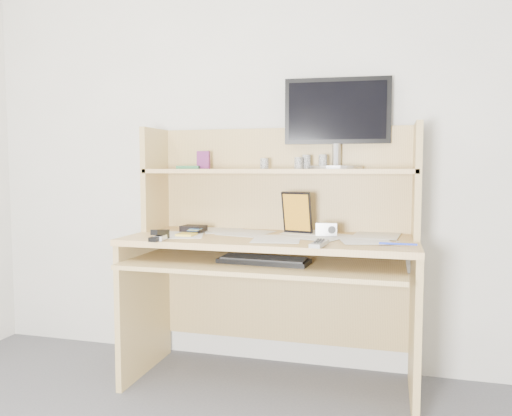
% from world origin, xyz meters
% --- Properties ---
extents(back_wall, '(3.60, 0.04, 2.50)m').
position_xyz_m(back_wall, '(0.00, 1.80, 1.25)').
color(back_wall, silver).
rests_on(back_wall, floor).
extents(desk, '(1.40, 0.70, 1.30)m').
position_xyz_m(desk, '(0.00, 1.56, 0.69)').
color(desk, tan).
rests_on(desk, floor).
extents(paper_clutter, '(1.32, 0.54, 0.01)m').
position_xyz_m(paper_clutter, '(0.00, 1.48, 0.75)').
color(paper_clutter, silver).
rests_on(paper_clutter, desk).
extents(keyboard, '(0.43, 0.18, 0.03)m').
position_xyz_m(keyboard, '(0.01, 1.31, 0.66)').
color(keyboard, black).
rests_on(keyboard, desk).
extents(tv_remote, '(0.06, 0.17, 0.02)m').
position_xyz_m(tv_remote, '(0.28, 1.22, 0.76)').
color(tv_remote, '#9A9995').
rests_on(tv_remote, paper_clutter).
extents(flip_phone, '(0.05, 0.09, 0.02)m').
position_xyz_m(flip_phone, '(-0.46, 1.22, 0.77)').
color(flip_phone, silver).
rests_on(flip_phone, paper_clutter).
extents(stapler, '(0.04, 0.15, 0.05)m').
position_xyz_m(stapler, '(-0.47, 1.22, 0.78)').
color(stapler, black).
rests_on(stapler, paper_clutter).
extents(wallet, '(0.13, 0.11, 0.03)m').
position_xyz_m(wallet, '(-0.43, 1.54, 0.77)').
color(wallet, black).
rests_on(wallet, paper_clutter).
extents(sticky_note_pad, '(0.09, 0.09, 0.01)m').
position_xyz_m(sticky_note_pad, '(-0.41, 1.41, 0.76)').
color(sticky_note_pad, '#F9FF43').
rests_on(sticky_note_pad, desk).
extents(digital_camera, '(0.11, 0.05, 0.06)m').
position_xyz_m(digital_camera, '(0.27, 1.55, 0.79)').
color(digital_camera, silver).
rests_on(digital_camera, paper_clutter).
extents(game_case, '(0.15, 0.05, 0.21)m').
position_xyz_m(game_case, '(0.11, 1.60, 0.86)').
color(game_case, black).
rests_on(game_case, paper_clutter).
extents(blue_pen, '(0.16, 0.02, 0.01)m').
position_xyz_m(blue_pen, '(0.60, 1.33, 0.76)').
color(blue_pen, '#1C34D3').
rests_on(blue_pen, paper_clutter).
extents(card_box, '(0.07, 0.02, 0.10)m').
position_xyz_m(card_box, '(-0.42, 1.67, 1.13)').
color(card_box, '#AA162A').
rests_on(card_box, desk).
extents(shelf_book, '(0.15, 0.19, 0.02)m').
position_xyz_m(shelf_book, '(-0.51, 1.69, 1.09)').
color(shelf_book, '#327D50').
rests_on(shelf_book, desk).
extents(chip_stack_a, '(0.05, 0.05, 0.06)m').
position_xyz_m(chip_stack_a, '(0.11, 1.64, 1.11)').
color(chip_stack_a, black).
rests_on(chip_stack_a, desk).
extents(chip_stack_b, '(0.05, 0.05, 0.07)m').
position_xyz_m(chip_stack_b, '(0.14, 1.68, 1.12)').
color(chip_stack_b, white).
rests_on(chip_stack_b, desk).
extents(chip_stack_c, '(0.05, 0.05, 0.06)m').
position_xyz_m(chip_stack_c, '(-0.08, 1.67, 1.11)').
color(chip_stack_c, black).
rests_on(chip_stack_c, desk).
extents(chip_stack_d, '(0.05, 0.05, 0.07)m').
position_xyz_m(chip_stack_d, '(0.23, 1.67, 1.12)').
color(chip_stack_d, silver).
rests_on(chip_stack_d, desk).
extents(monitor, '(0.54, 0.27, 0.47)m').
position_xyz_m(monitor, '(0.29, 1.73, 1.33)').
color(monitor, '#A6A6AB').
rests_on(monitor, desk).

